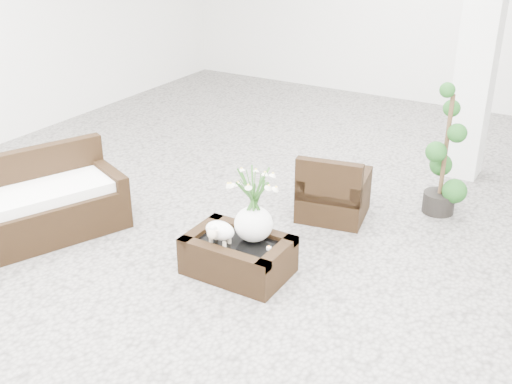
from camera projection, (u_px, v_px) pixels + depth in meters
The scene contains 9 objects.
ground at pixel (261, 246), 6.01m from camera, with size 11.00×11.00×0.00m, color gray.
column at pixel (483, 28), 6.90m from camera, with size 0.40×0.40×3.50m, color white.
coffee_table at pixel (238, 257), 5.53m from camera, with size 0.90×0.60×0.31m, color black.
sheep_figurine at pixel (220, 232), 5.40m from camera, with size 0.28×0.23×0.21m, color white.
planter_narcissus at pixel (254, 199), 5.33m from camera, with size 0.44×0.44×0.80m, color white, non-canonical shape.
tealight at pixel (269, 248), 5.34m from camera, with size 0.04×0.04×0.03m, color white.
armchair at pixel (334, 184), 6.47m from camera, with size 0.67×0.64×0.72m, color black.
loveseat at pixel (42, 198), 6.06m from camera, with size 1.53×0.73×0.81m, color black.
topiary at pixel (445, 151), 6.40m from camera, with size 0.37×0.37×1.39m, color #174415, non-canonical shape.
Camera 1 is at (2.62, -4.53, 3.01)m, focal length 43.81 mm.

